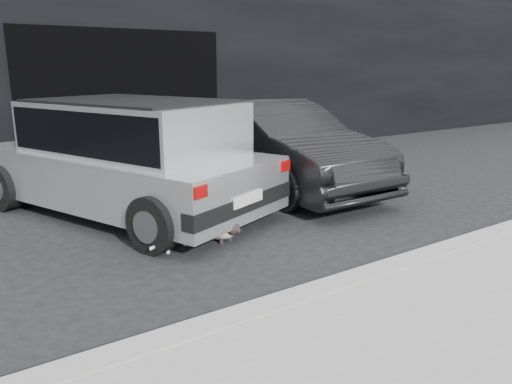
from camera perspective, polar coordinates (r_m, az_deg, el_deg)
ground at (r=6.30m, az=-10.03°, el=-3.77°), size 80.00×80.00×0.00m
building_facade at (r=12.00m, az=-18.45°, el=16.29°), size 34.00×4.00×5.00m
garage_opening at (r=10.09m, az=-14.66°, el=10.24°), size 4.00×0.10×2.60m
curb at (r=4.84m, az=14.46°, el=-8.86°), size 18.00×0.25×0.12m
sidewalk at (r=4.24m, az=26.98°, el=-13.57°), size 18.00×2.20×0.11m
silver_hatchback at (r=6.77m, az=-14.46°, el=4.44°), size 3.19×4.47×1.51m
second_car at (r=7.98m, az=2.08°, el=5.41°), size 1.53×4.26×1.40m
cat_siamese at (r=5.67m, az=-4.37°, el=-4.25°), size 0.43×0.79×0.29m
cat_white at (r=5.49m, az=-9.40°, el=-4.68°), size 0.64×0.43×0.33m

